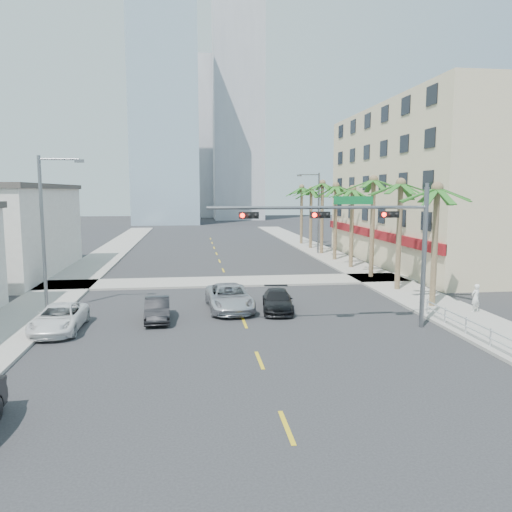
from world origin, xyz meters
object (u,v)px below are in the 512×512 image
(car_lane_center, at_px, (229,297))
(pedestrian, at_px, (476,298))
(traffic_signal_mast, at_px, (364,230))
(car_parked_far, at_px, (59,318))
(car_lane_left, at_px, (157,309))
(car_lane_right, at_px, (277,301))

(car_lane_center, xyz_separation_m, pedestrian, (13.84, -2.91, 0.21))
(car_lane_center, bearing_deg, traffic_signal_mast, -41.94)
(car_parked_far, xyz_separation_m, pedestrian, (22.66, 0.51, 0.30))
(car_parked_far, height_order, car_lane_left, car_parked_far)
(traffic_signal_mast, height_order, car_lane_center, traffic_signal_mast)
(car_parked_far, height_order, car_lane_center, car_lane_center)
(traffic_signal_mast, bearing_deg, car_lane_left, 163.16)
(pedestrian, bearing_deg, car_lane_left, -20.17)
(pedestrian, bearing_deg, car_lane_right, -28.60)
(car_parked_far, relative_size, car_lane_right, 1.12)
(car_lane_right, bearing_deg, car_parked_far, -159.69)
(traffic_signal_mast, xyz_separation_m, car_lane_right, (-3.58, 4.44, -4.44))
(car_parked_far, distance_m, pedestrian, 22.67)
(traffic_signal_mast, height_order, car_parked_far, traffic_signal_mast)
(traffic_signal_mast, xyz_separation_m, pedestrian, (7.48, 2.19, -4.10))
(car_lane_left, height_order, car_lane_right, car_lane_left)
(traffic_signal_mast, relative_size, car_parked_far, 2.33)
(car_parked_far, xyz_separation_m, car_lane_left, (4.76, 1.47, -0.04))
(car_lane_right, bearing_deg, pedestrian, -4.54)
(car_parked_far, bearing_deg, car_lane_center, 21.29)
(car_parked_far, bearing_deg, traffic_signal_mast, -6.22)
(car_lane_left, relative_size, car_lane_right, 0.89)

